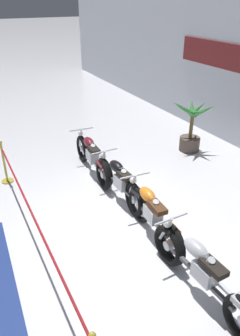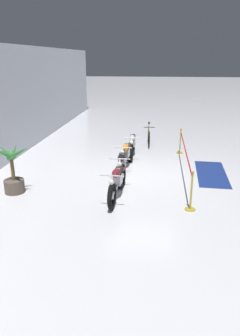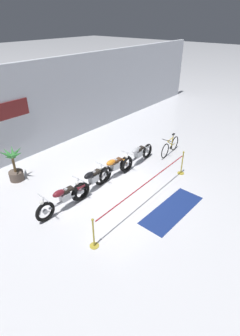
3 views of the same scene
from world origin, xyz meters
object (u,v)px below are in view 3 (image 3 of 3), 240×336
(motorcycle_orange_2, at_px, (114,168))
(floor_banner, at_px, (172,210))
(motorcycle_maroon_0, at_px, (64,199))
(motorcycle_silver_3, at_px, (138,155))
(motorcycle_black_1, at_px, (92,180))
(bicycle, at_px, (170,146))
(potted_palm_left_of_row, at_px, (14,166))
(stanchion_far_left, at_px, (127,203))
(stanchion_mid_left, at_px, (182,166))

(motorcycle_orange_2, bearing_deg, floor_banner, -96.16)
(motorcycle_maroon_0, distance_m, floor_banner, 3.76)
(motorcycle_silver_3, bearing_deg, motorcycle_black_1, 177.70)
(motorcycle_silver_3, bearing_deg, bicycle, -17.56)
(motorcycle_maroon_0, bearing_deg, potted_palm_left_of_row, 90.14)
(stanchion_far_left, bearing_deg, motorcycle_silver_3, 30.68)
(stanchion_far_left, bearing_deg, motorcycle_black_1, 76.85)
(stanchion_mid_left, bearing_deg, motorcycle_orange_2, 135.80)
(stanchion_far_left, bearing_deg, motorcycle_orange_2, 49.62)
(stanchion_mid_left, relative_size, floor_banner, 0.39)
(floor_banner, bearing_deg, bicycle, 33.99)
(bicycle, bearing_deg, floor_banner, -148.45)
(motorcycle_black_1, relative_size, stanchion_mid_left, 2.08)
(motorcycle_black_1, height_order, stanchion_mid_left, stanchion_mid_left)
(stanchion_mid_left, xyz_separation_m, floor_banner, (-2.38, -0.94, -0.35))
(motorcycle_silver_3, relative_size, stanchion_mid_left, 2.17)
(potted_palm_left_of_row, relative_size, stanchion_mid_left, 1.38)
(bicycle, bearing_deg, motorcycle_orange_2, 168.49)
(motorcycle_maroon_0, height_order, motorcycle_orange_2, motorcycle_orange_2)
(motorcycle_orange_2, relative_size, floor_banner, 0.79)
(motorcycle_black_1, height_order, floor_banner, motorcycle_black_1)
(motorcycle_maroon_0, relative_size, potted_palm_left_of_row, 1.55)
(stanchion_mid_left, bearing_deg, motorcycle_maroon_0, 157.42)
(motorcycle_orange_2, relative_size, motorcycle_silver_3, 0.94)
(floor_banner, bearing_deg, stanchion_mid_left, 24.07)
(motorcycle_black_1, distance_m, potted_palm_left_of_row, 3.28)
(potted_palm_left_of_row, bearing_deg, floor_banner, -68.28)
(motorcycle_orange_2, xyz_separation_m, bicycle, (3.36, -0.69, -0.08))
(stanchion_mid_left, bearing_deg, stanchion_far_left, 180.00)
(bicycle, relative_size, floor_banner, 0.64)
(motorcycle_maroon_0, bearing_deg, motorcycle_orange_2, 0.82)
(motorcycle_orange_2, bearing_deg, stanchion_mid_left, -44.20)
(potted_palm_left_of_row, height_order, stanchion_far_left, potted_palm_left_of_row)
(stanchion_far_left, bearing_deg, potted_palm_left_of_row, 101.03)
(motorcycle_maroon_0, xyz_separation_m, stanchion_far_left, (0.96, -1.96, 0.20))
(motorcycle_silver_3, xyz_separation_m, stanchion_mid_left, (0.55, -1.90, -0.10))
(motorcycle_black_1, xyz_separation_m, stanchion_mid_left, (3.29, -2.01, -0.11))
(motorcycle_maroon_0, bearing_deg, floor_banner, -51.10)
(motorcycle_silver_3, height_order, stanchion_mid_left, stanchion_mid_left)
(bicycle, distance_m, floor_banner, 4.34)
(motorcycle_maroon_0, distance_m, motorcycle_silver_3, 4.17)
(motorcycle_black_1, distance_m, stanchion_mid_left, 3.86)
(motorcycle_black_1, xyz_separation_m, motorcycle_orange_2, (1.23, -0.01, -0.00))
(motorcycle_maroon_0, xyz_separation_m, stanchion_mid_left, (4.72, -1.96, -0.10))
(floor_banner, bearing_deg, motorcycle_black_1, 109.62)
(motorcycle_orange_2, height_order, potted_palm_left_of_row, potted_palm_left_of_row)
(motorcycle_silver_3, relative_size, floor_banner, 0.85)
(motorcycle_black_1, height_order, motorcycle_silver_3, motorcycle_black_1)
(motorcycle_silver_3, distance_m, stanchion_mid_left, 1.99)
(bicycle, distance_m, stanchion_far_left, 5.24)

